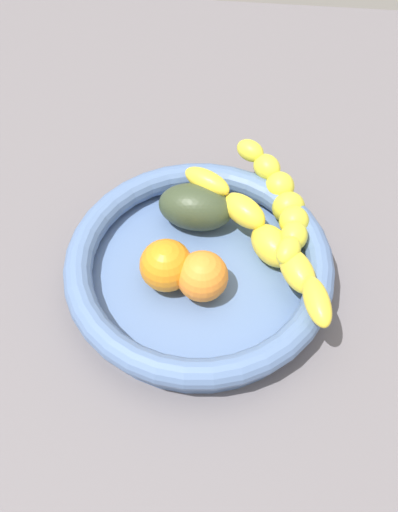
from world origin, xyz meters
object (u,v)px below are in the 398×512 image
banana_draped_right (268,241)px  orange_front (202,276)px  banana_draped_left (282,202)px  avocado_dark (196,207)px  fruit_bowl (199,268)px  orange_mid_left (166,265)px

banana_draped_right → orange_front: (-6.85, -5.12, -0.58)cm
banana_draped_left → avocado_dark: 10.22cm
banana_draped_left → orange_front: same height
orange_front → avocado_dark: bearing=100.1°
fruit_bowl → orange_front: size_ratio=5.36×
fruit_bowl → banana_draped_left: 12.77cm
banana_draped_right → orange_mid_left: (-10.92, -4.16, -0.45)cm
orange_front → orange_mid_left: size_ratio=0.96×
fruit_bowl → banana_draped_right: bearing=19.0°
banana_draped_right → orange_mid_left: 11.70cm
banana_draped_right → avocado_dark: 9.85cm
orange_front → avocado_dark: 10.03cm
orange_front → orange_mid_left: 4.19cm
fruit_bowl → banana_draped_right: banana_draped_right is taller
banana_draped_right → orange_mid_left: banana_draped_right is taller
fruit_bowl → orange_front: 3.39cm
banana_draped_left → banana_draped_right: banana_draped_right is taller
orange_front → banana_draped_right: bearing=36.8°
banana_draped_right → banana_draped_left: bearing=76.2°
orange_mid_left → orange_front: bearing=-13.2°
banana_draped_left → fruit_bowl: bearing=-135.8°
avocado_dark → fruit_bowl: bearing=-81.3°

